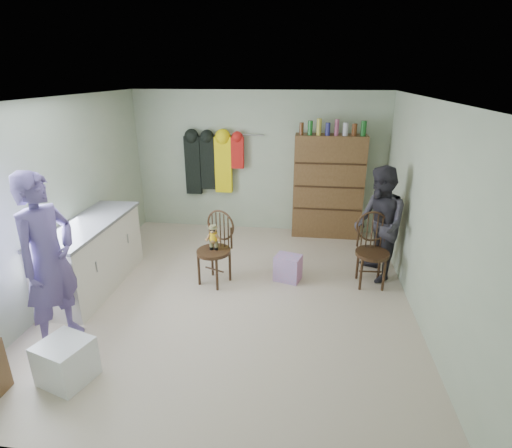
# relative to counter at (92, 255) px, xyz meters

# --- Properties ---
(ground_plane) EXTENTS (5.00, 5.00, 0.00)m
(ground_plane) POSITION_rel_counter_xyz_m (1.95, 0.00, -0.47)
(ground_plane) COLOR beige
(ground_plane) RESTS_ON ground
(room_walls) EXTENTS (5.00, 5.00, 5.00)m
(room_walls) POSITION_rel_counter_xyz_m (1.95, 0.53, 1.11)
(room_walls) COLOR #AEBB9C
(room_walls) RESTS_ON ground
(counter) EXTENTS (0.64, 1.86, 0.94)m
(counter) POSITION_rel_counter_xyz_m (0.00, 0.00, 0.00)
(counter) COLOR silver
(counter) RESTS_ON ground
(plastic_tub) EXTENTS (0.54, 0.53, 0.42)m
(plastic_tub) POSITION_rel_counter_xyz_m (0.63, -1.73, -0.26)
(plastic_tub) COLOR white
(plastic_tub) RESTS_ON ground
(chair_front) EXTENTS (0.60, 0.60, 1.03)m
(chair_front) POSITION_rel_counter_xyz_m (1.62, 0.35, 0.10)
(chair_front) COLOR #3F2716
(chair_front) RESTS_ON ground
(chair_far) EXTENTS (0.47, 0.47, 1.02)m
(chair_far) POSITION_rel_counter_xyz_m (3.75, 0.58, 0.08)
(chair_far) COLOR #3F2716
(chair_far) RESTS_ON ground
(striped_bag) EXTENTS (0.41, 0.36, 0.37)m
(striped_bag) POSITION_rel_counter_xyz_m (2.61, 0.52, -0.29)
(striped_bag) COLOR pink
(striped_bag) RESTS_ON ground
(person_left) EXTENTS (0.58, 0.77, 1.91)m
(person_left) POSITION_rel_counter_xyz_m (0.22, -1.15, 0.48)
(person_left) COLOR #5B4C8C
(person_left) RESTS_ON ground
(person_right) EXTENTS (0.77, 0.90, 1.62)m
(person_right) POSITION_rel_counter_xyz_m (3.84, 0.76, 0.34)
(person_right) COLOR #2D2B33
(person_right) RESTS_ON ground
(dresser) EXTENTS (1.20, 0.39, 2.07)m
(dresser) POSITION_rel_counter_xyz_m (3.20, 2.30, 0.44)
(dresser) COLOR brown
(dresser) RESTS_ON ground
(coat_rack) EXTENTS (1.42, 0.12, 1.09)m
(coat_rack) POSITION_rel_counter_xyz_m (1.12, 2.38, 0.78)
(coat_rack) COLOR #99999E
(coat_rack) RESTS_ON ground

